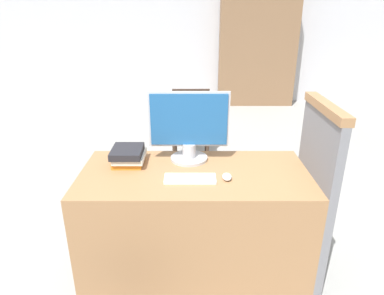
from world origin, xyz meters
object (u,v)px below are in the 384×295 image
(book_stack, at_px, (129,156))
(far_chair, at_px, (191,122))
(monitor, at_px, (189,128))
(mouse, at_px, (227,177))
(keyboard, at_px, (190,179))

(book_stack, bearing_deg, far_chair, 77.07)
(monitor, relative_size, mouse, 6.24)
(monitor, height_order, book_stack, monitor)
(mouse, relative_size, book_stack, 0.34)
(monitor, bearing_deg, mouse, -52.11)
(mouse, height_order, far_chair, far_chair)
(book_stack, bearing_deg, mouse, -19.83)
(book_stack, xyz_separation_m, far_chair, (0.41, 1.77, -0.34))
(mouse, distance_m, book_stack, 0.67)
(book_stack, height_order, far_chair, book_stack)
(keyboard, relative_size, mouse, 3.65)
(monitor, xyz_separation_m, far_chair, (0.01, 1.70, -0.51))
(far_chair, bearing_deg, monitor, -36.44)
(monitor, height_order, far_chair, monitor)
(monitor, distance_m, far_chair, 1.77)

